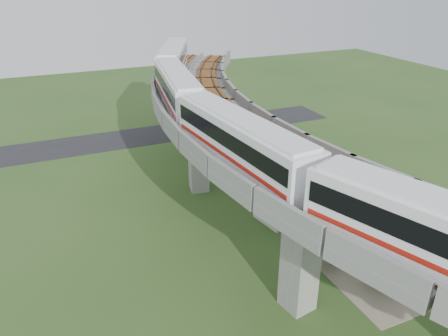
# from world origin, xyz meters

# --- Properties ---
(ground) EXTENTS (160.00, 160.00, 0.00)m
(ground) POSITION_xyz_m (0.00, 0.00, 0.00)
(ground) COLOR #325220
(ground) RESTS_ON ground
(dirt_lot) EXTENTS (18.00, 26.00, 0.04)m
(dirt_lot) POSITION_xyz_m (14.00, -2.00, 0.02)
(dirt_lot) COLOR gray
(dirt_lot) RESTS_ON ground
(asphalt_road) EXTENTS (60.00, 8.00, 0.03)m
(asphalt_road) POSITION_xyz_m (0.00, 30.00, 0.01)
(asphalt_road) COLOR #232326
(asphalt_road) RESTS_ON ground
(viaduct) EXTENTS (19.58, 73.98, 11.40)m
(viaduct) POSITION_xyz_m (3.84, 0.00, 9.05)
(viaduct) COLOR #99968E
(viaduct) RESTS_ON ground
(metro_train) EXTENTS (10.95, 61.34, 3.64)m
(metro_train) POSITION_xyz_m (0.35, 0.81, 12.31)
(metro_train) COLOR white
(metro_train) RESTS_ON ground
(fence) EXTENTS (3.87, 38.73, 1.50)m
(fence) POSITION_xyz_m (9.75, 0.00, 0.75)
(fence) COLOR #2D382D
(fence) RESTS_ON ground
(tree_0) EXTENTS (2.68, 2.68, 3.37)m
(tree_0) POSITION_xyz_m (10.29, 21.49, 2.23)
(tree_0) COLOR #382314
(tree_0) RESTS_ON ground
(tree_1) EXTENTS (3.19, 3.19, 3.24)m
(tree_1) POSITION_xyz_m (9.86, 16.25, 1.88)
(tree_1) COLOR #382314
(tree_1) RESTS_ON ground
(tree_2) EXTENTS (2.68, 2.68, 3.13)m
(tree_2) POSITION_xyz_m (7.19, 10.77, 1.99)
(tree_2) COLOR #382314
(tree_2) RESTS_ON ground
(tree_3) EXTENTS (2.94, 2.94, 3.66)m
(tree_3) POSITION_xyz_m (7.03, 3.55, 2.40)
(tree_3) COLOR #382314
(tree_3) RESTS_ON ground
(tree_4) EXTENTS (2.64, 2.64, 2.83)m
(tree_4) POSITION_xyz_m (6.07, -0.25, 1.70)
(tree_4) COLOR #382314
(tree_4) RESTS_ON ground
(tree_5) EXTENTS (2.82, 2.82, 2.98)m
(tree_5) POSITION_xyz_m (6.30, -7.36, 1.78)
(tree_5) COLOR #382314
(tree_5) RESTS_ON ground
(tree_6) EXTENTS (2.37, 2.37, 2.87)m
(tree_6) POSITION_xyz_m (7.99, -11.25, 1.86)
(tree_6) COLOR #382314
(tree_6) RESTS_ON ground
(car_white) EXTENTS (2.01, 3.47, 1.11)m
(car_white) POSITION_xyz_m (13.86, -9.53, 0.60)
(car_white) COLOR silver
(car_white) RESTS_ON dirt_lot
(car_red) EXTENTS (4.28, 2.30, 1.34)m
(car_red) POSITION_xyz_m (19.30, 2.04, 0.71)
(car_red) COLOR #AD1025
(car_red) RESTS_ON dirt_lot
(car_dark) EXTENTS (4.70, 2.32, 1.32)m
(car_dark) POSITION_xyz_m (10.20, -1.17, 0.70)
(car_dark) COLOR black
(car_dark) RESTS_ON dirt_lot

